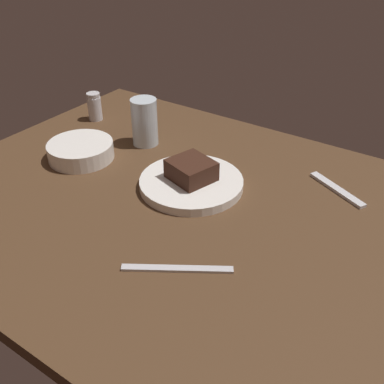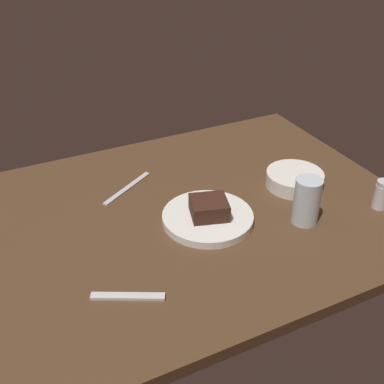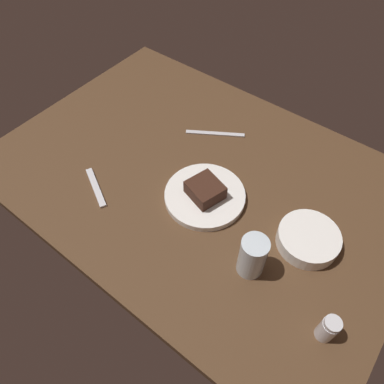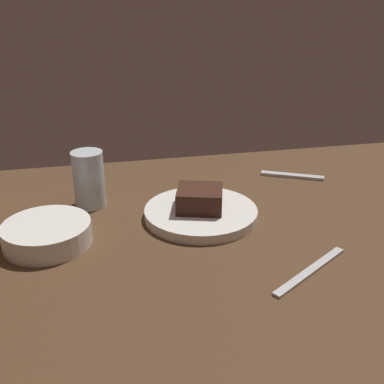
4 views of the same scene
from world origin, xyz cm
name	(u,v)px [view 2 (image 2 of 4)]	position (x,y,z in cm)	size (l,w,h in cm)	color
dining_table	(174,220)	(0.00, 0.00, 1.50)	(120.00, 84.00, 3.00)	#4C331E
dessert_plate	(208,218)	(-6.42, 5.85, 3.97)	(22.52, 22.52, 1.94)	white
chocolate_cake_slice	(209,208)	(-6.60, 6.10, 7.05)	(8.84, 8.27, 4.22)	#381E14
salt_shaker	(382,195)	(-48.86, 19.97, 6.84)	(3.84, 3.84, 7.77)	silver
water_glass	(307,201)	(-27.74, 16.38, 8.93)	(6.50, 6.50, 11.86)	silver
side_bowl	(295,179)	(-35.60, 1.57, 5.02)	(15.63, 15.63, 4.05)	white
dessert_spoon	(128,296)	(20.33, 22.14, 3.35)	(15.00, 1.80, 0.70)	silver
butter_knife	(127,188)	(6.32, -17.05, 3.25)	(19.00, 1.40, 0.50)	silver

